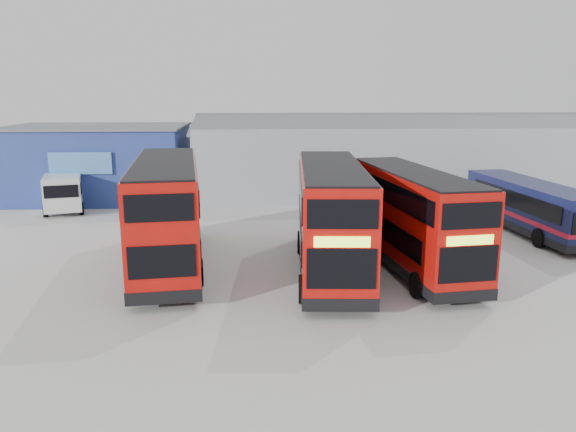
% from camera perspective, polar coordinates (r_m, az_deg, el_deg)
% --- Properties ---
extents(ground_plane, '(120.00, 120.00, 0.00)m').
position_cam_1_polar(ground_plane, '(23.62, 3.58, -5.97)').
color(ground_plane, '#AEAEA8').
rests_on(ground_plane, ground).
extents(office_block, '(12.30, 8.32, 5.12)m').
position_cam_1_polar(office_block, '(42.11, -18.67, 5.24)').
color(office_block, navy).
rests_on(office_block, ground).
extents(maintenance_shed, '(30.50, 12.00, 5.89)m').
position_cam_1_polar(maintenance_shed, '(43.82, 11.18, 5.96)').
color(maintenance_shed, '#92969F').
rests_on(maintenance_shed, ground).
extents(double_decker_left, '(3.96, 11.17, 4.63)m').
position_cam_1_polar(double_decker_left, '(24.67, -12.19, 0.13)').
color(double_decker_left, '#B00F0A').
rests_on(double_decker_left, ground).
extents(double_decker_centre, '(3.26, 10.90, 4.55)m').
position_cam_1_polar(double_decker_centre, '(23.52, 4.40, -0.33)').
color(double_decker_centre, '#B00F0A').
rests_on(double_decker_centre, ground).
extents(double_decker_right, '(3.69, 10.24, 4.24)m').
position_cam_1_polar(double_decker_right, '(24.49, 12.47, -0.44)').
color(double_decker_right, '#B00F0A').
rests_on(double_decker_right, ground).
extents(single_decker_blue, '(3.27, 10.29, 2.74)m').
position_cam_1_polar(single_decker_blue, '(32.79, 23.31, 0.76)').
color(single_decker_blue, '#0D163B').
rests_on(single_decker_blue, ground).
extents(panel_van, '(3.52, 5.77, 2.36)m').
position_cam_1_polar(panel_van, '(38.62, -21.81, 2.49)').
color(panel_van, silver).
rests_on(panel_van, ground).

